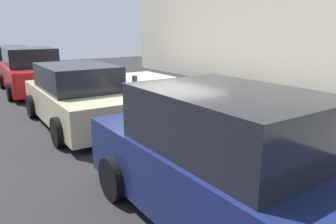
% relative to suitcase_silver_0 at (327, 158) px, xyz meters
% --- Properties ---
extents(ground_plane, '(40.00, 40.00, 0.00)m').
position_rel_suitcase_silver_0_xyz_m(ground_plane, '(4.00, 0.57, -0.45)').
color(ground_plane, black).
extents(sidewalk_curb, '(18.00, 5.00, 0.14)m').
position_rel_suitcase_silver_0_xyz_m(sidewalk_curb, '(4.00, -1.93, -0.38)').
color(sidewalk_curb, '#ADA89E').
rests_on(sidewalk_curb, ground_plane).
extents(suitcase_silver_0, '(0.36, 0.20, 0.93)m').
position_rel_suitcase_silver_0_xyz_m(suitcase_silver_0, '(0.00, 0.00, 0.00)').
color(suitcase_silver_0, '#9EA0A8').
rests_on(suitcase_silver_0, sidewalk_curb).
extents(suitcase_teal_1, '(0.48, 0.22, 0.64)m').
position_rel_suitcase_silver_0_xyz_m(suitcase_teal_1, '(0.49, -0.05, -0.02)').
color(suitcase_teal_1, '#0F606B').
rests_on(suitcase_teal_1, sidewalk_curb).
extents(suitcase_maroon_2, '(0.51, 0.28, 0.82)m').
position_rel_suitcase_silver_0_xyz_m(suitcase_maroon_2, '(1.06, -0.04, 0.07)').
color(suitcase_maroon_2, maroon).
rests_on(suitcase_maroon_2, sidewalk_curb).
extents(suitcase_navy_3, '(0.45, 0.20, 1.05)m').
position_rel_suitcase_silver_0_xyz_m(suitcase_navy_3, '(1.60, 0.02, 0.05)').
color(suitcase_navy_3, navy).
rests_on(suitcase_navy_3, sidewalk_curb).
extents(suitcase_olive_4, '(0.37, 0.21, 0.82)m').
position_rel_suitcase_silver_0_xyz_m(suitcase_olive_4, '(2.08, 0.03, -0.00)').
color(suitcase_olive_4, '#59601E').
rests_on(suitcase_olive_4, sidewalk_curb).
extents(suitcase_black_5, '(0.44, 0.23, 0.88)m').
position_rel_suitcase_silver_0_xyz_m(suitcase_black_5, '(2.56, 0.03, -0.02)').
color(suitcase_black_5, black).
rests_on(suitcase_black_5, sidewalk_curb).
extents(suitcase_red_6, '(0.38, 0.24, 0.88)m').
position_rel_suitcase_silver_0_xyz_m(suitcase_red_6, '(3.03, -0.08, 0.01)').
color(suitcase_red_6, red).
rests_on(suitcase_red_6, sidewalk_curb).
extents(suitcase_silver_7, '(0.39, 0.26, 0.87)m').
position_rel_suitcase_silver_0_xyz_m(suitcase_silver_7, '(3.47, 0.01, -0.03)').
color(suitcase_silver_7, '#9EA0A8').
rests_on(suitcase_silver_7, sidewalk_curb).
extents(suitcase_teal_8, '(0.44, 0.27, 0.82)m').
position_rel_suitcase_silver_0_xyz_m(suitcase_teal_8, '(3.95, -0.07, 0.07)').
color(suitcase_teal_8, '#0F606B').
rests_on(suitcase_teal_8, sidewalk_curb).
extents(suitcase_maroon_9, '(0.43, 0.23, 0.63)m').
position_rel_suitcase_silver_0_xyz_m(suitcase_maroon_9, '(4.45, -0.07, -0.03)').
color(suitcase_maroon_9, maroon).
rests_on(suitcase_maroon_9, sidewalk_curb).
extents(fire_hydrant, '(0.39, 0.21, 0.84)m').
position_rel_suitcase_silver_0_xyz_m(fire_hydrant, '(5.37, -0.05, 0.13)').
color(fire_hydrant, red).
rests_on(fire_hydrant, sidewalk_curb).
extents(bollard_post, '(0.16, 0.16, 0.91)m').
position_rel_suitcase_silver_0_xyz_m(bollard_post, '(6.04, 0.10, 0.14)').
color(bollard_post, '#333338').
rests_on(bollard_post, sidewalk_curb).
extents(parked_car_navy_0, '(4.37, 1.96, 1.72)m').
position_rel_suitcase_silver_0_xyz_m(parked_car_navy_0, '(0.11, 2.06, 0.35)').
color(parked_car_navy_0, '#141E4C').
rests_on(parked_car_navy_0, ground_plane).
extents(parked_car_beige_1, '(4.46, 2.03, 1.54)m').
position_rel_suitcase_silver_0_xyz_m(parked_car_beige_1, '(5.44, 2.06, 0.27)').
color(parked_car_beige_1, tan).
rests_on(parked_car_beige_1, ground_plane).
extents(parked_car_red_2, '(4.73, 2.25, 1.71)m').
position_rel_suitcase_silver_0_xyz_m(parked_car_red_2, '(10.97, 2.06, 0.35)').
color(parked_car_red_2, '#AD1619').
rests_on(parked_car_red_2, ground_plane).
extents(parked_car_charcoal_3, '(4.75, 2.11, 1.58)m').
position_rel_suitcase_silver_0_xyz_m(parked_car_charcoal_3, '(16.30, 2.06, 0.29)').
color(parked_car_charcoal_3, black).
rests_on(parked_car_charcoal_3, ground_plane).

